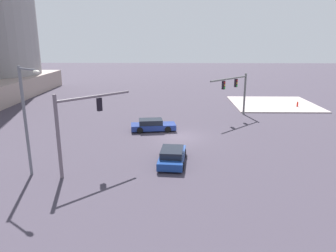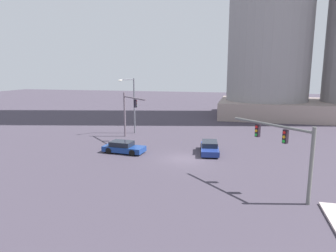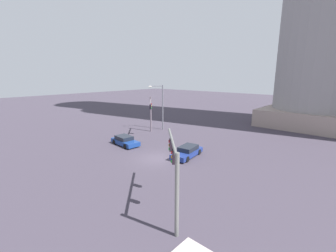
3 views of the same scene
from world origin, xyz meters
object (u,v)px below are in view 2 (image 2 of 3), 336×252
Objects in this scene: traffic_signal_opposite_side at (129,108)px; sedan_car_approaching at (123,147)px; traffic_signal_near_corner at (287,144)px; streetlamp_curved_arm at (132,102)px; sedan_car_waiting_far at (210,148)px.

traffic_signal_opposite_side is 7.57m from sedan_car_approaching.
streetlamp_curved_arm is at bearing 0.22° from traffic_signal_near_corner.
sedan_car_approaching is (-15.01, 7.49, -3.06)m from traffic_signal_near_corner.
traffic_signal_opposite_side is at bearing 4.71° from traffic_signal_near_corner.
traffic_signal_opposite_side is at bearing 110.68° from sedan_car_approaching.
traffic_signal_opposite_side is (-16.85, 14.04, 0.24)m from traffic_signal_near_corner.
sedan_car_approaching is (1.84, -6.55, -3.30)m from traffic_signal_opposite_side.
traffic_signal_near_corner is at bearing 4.63° from traffic_signal_opposite_side.
traffic_signal_near_corner is 17.05m from sedan_car_approaching.
sedan_car_approaching is at bearing -29.87° from traffic_signal_opposite_side.
streetlamp_curved_arm is 1.68× the size of sedan_car_approaching.
traffic_signal_opposite_side is 0.77× the size of streetlamp_curved_arm.
sedan_car_approaching is at bearing -84.61° from sedan_car_waiting_far.
streetlamp_curved_arm is (-17.50, 17.09, 0.77)m from traffic_signal_near_corner.
traffic_signal_opposite_side reaches higher than sedan_car_waiting_far.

